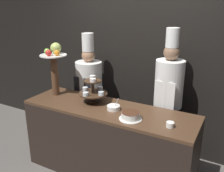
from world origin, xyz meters
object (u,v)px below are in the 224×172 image
at_px(cake_round, 131,116).
at_px(chef_center_left, 168,95).
at_px(tiered_stand, 93,90).
at_px(fruit_pedestal, 54,62).
at_px(cup_white, 170,125).
at_px(chef_left, 89,88).
at_px(serving_bowl_near, 113,108).

distance_m(cake_round, chef_center_left, 0.72).
bearing_deg(tiered_stand, fruit_pedestal, 179.33).
height_order(tiered_stand, chef_center_left, chef_center_left).
distance_m(tiered_stand, chef_center_left, 0.95).
bearing_deg(tiered_stand, cake_round, -19.20).
bearing_deg(tiered_stand, cup_white, -10.18).
distance_m(chef_left, chef_center_left, 1.21).
bearing_deg(cup_white, serving_bowl_near, 171.54).
bearing_deg(chef_center_left, fruit_pedestal, -161.89).
height_order(tiered_stand, chef_left, chef_left).
xyz_separation_m(fruit_pedestal, chef_center_left, (1.43, 0.47, -0.37)).
height_order(tiered_stand, fruit_pedestal, fruit_pedestal).
relative_size(serving_bowl_near, chef_center_left, 0.08).
bearing_deg(cup_white, tiered_stand, 169.82).
bearing_deg(fruit_pedestal, cake_round, -10.30).
distance_m(tiered_stand, fruit_pedestal, 0.67).
distance_m(fruit_pedestal, chef_left, 0.70).
bearing_deg(tiered_stand, serving_bowl_near, -13.75).
height_order(fruit_pedestal, serving_bowl_near, fruit_pedestal).
relative_size(chef_left, chef_center_left, 0.93).
distance_m(tiered_stand, serving_bowl_near, 0.37).
bearing_deg(fruit_pedestal, tiered_stand, -0.67).
height_order(serving_bowl_near, chef_left, chef_left).
distance_m(cake_round, serving_bowl_near, 0.31).
relative_size(tiered_stand, fruit_pedestal, 0.52).
distance_m(fruit_pedestal, chef_center_left, 1.55).
bearing_deg(serving_bowl_near, chef_left, 142.06).
bearing_deg(cup_white, chef_left, 155.07).
relative_size(tiered_stand, cake_round, 1.44).
bearing_deg(cup_white, fruit_pedestal, 173.26).
distance_m(serving_bowl_near, chef_left, 0.91).
bearing_deg(chef_center_left, chef_left, 180.00).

